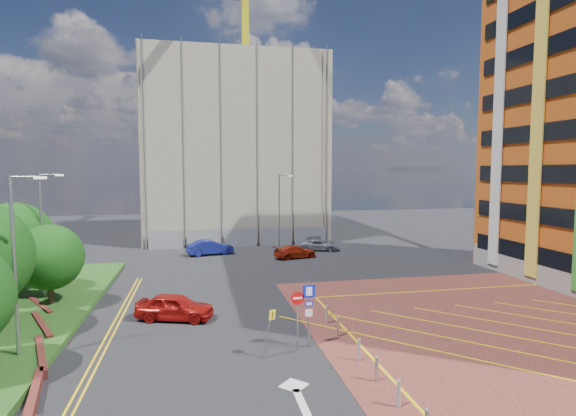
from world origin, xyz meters
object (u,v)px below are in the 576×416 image
object	(u,v)px
tree_c	(49,257)
sign_cluster	(305,308)
car_red_left	(175,307)
tree_d	(14,240)
lamp_left_far	(43,229)
warning_sign	(269,327)
car_blue_back	(210,247)
lamp_back	(280,208)
lamp_left_near	(16,258)
car_silver_back	(319,245)
car_red_back	(295,252)

from	to	relation	value
tree_c	sign_cluster	size ratio (longest dim) A/B	1.53
sign_cluster	car_red_left	size ratio (longest dim) A/B	0.73
tree_d	sign_cluster	bearing A→B (deg)	-35.58
lamp_left_far	warning_sign	xyz separation A→B (m)	(12.88, -11.84, -3.23)
tree_c	warning_sign	bearing A→B (deg)	-39.45
warning_sign	car_red_left	xyz separation A→B (m)	(-4.42, 6.24, -0.69)
car_red_left	car_blue_back	world-z (taller)	car_blue_back
lamp_back	warning_sign	world-z (taller)	lamp_back
tree_c	lamp_left_near	distance (m)	8.20
lamp_left_far	warning_sign	size ratio (longest dim) A/B	3.55
tree_d	sign_cluster	size ratio (longest dim) A/B	1.90
tree_d	warning_sign	xyz separation A→B (m)	(14.96, -12.84, -2.44)
car_blue_back	car_silver_back	xyz separation A→B (m)	(11.38, 0.26, -0.17)
tree_c	car_silver_back	xyz separation A→B (m)	(21.42, 16.04, -2.62)
tree_c	car_red_back	xyz separation A→B (m)	(18.05, 12.52, -2.58)
lamp_left_near	lamp_back	distance (m)	30.80
lamp_left_near	car_silver_back	xyz separation A→B (m)	(20.34, 24.04, -4.08)
tree_d	car_red_left	world-z (taller)	tree_d
tree_d	car_red_back	distance (m)	23.33
lamp_left_near	warning_sign	xyz separation A→B (m)	(10.88, -1.84, -3.23)
tree_c	tree_d	world-z (taller)	tree_d
sign_cluster	lamp_back	bearing A→B (deg)	82.03
lamp_left_near	lamp_left_far	bearing A→B (deg)	101.31
car_red_back	car_blue_back	bearing A→B (deg)	53.97
lamp_left_near	car_blue_back	xyz separation A→B (m)	(8.96, 23.77, -3.91)
tree_c	car_silver_back	size ratio (longest dim) A/B	1.18
tree_d	lamp_back	size ratio (longest dim) A/B	0.76
car_red_back	lamp_left_far	bearing A→B (deg)	105.09
tree_c	lamp_left_far	size ratio (longest dim) A/B	0.61
warning_sign	car_silver_back	xyz separation A→B (m)	(9.47, 25.88, -0.85)
tree_c	lamp_left_far	bearing A→B (deg)	114.71
tree_c	car_silver_back	distance (m)	26.89
warning_sign	car_silver_back	world-z (taller)	warning_sign
sign_cluster	car_red_left	bearing A→B (deg)	139.13
lamp_left_far	sign_cluster	size ratio (longest dim) A/B	2.50
car_red_left	car_red_back	world-z (taller)	car_red_left
car_red_back	tree_c	bearing A→B (deg)	110.83
tree_c	car_blue_back	distance (m)	18.85
warning_sign	sign_cluster	bearing A→B (deg)	24.11
lamp_left_far	warning_sign	distance (m)	17.79
lamp_left_near	car_silver_back	world-z (taller)	lamp_left_near
lamp_back	car_red_left	world-z (taller)	lamp_back
car_blue_back	car_silver_back	size ratio (longest dim) A/B	1.09
lamp_back	car_blue_back	world-z (taller)	lamp_back
warning_sign	lamp_left_near	bearing A→B (deg)	170.40
car_red_left	tree_d	bearing A→B (deg)	75.30
lamp_left_far	car_blue_back	distance (m)	18.03
lamp_left_near	car_red_left	bearing A→B (deg)	34.33
lamp_back	lamp_left_near	bearing A→B (deg)	-122.40
tree_d	sign_cluster	xyz separation A→B (m)	(16.80, -12.02, -1.92)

